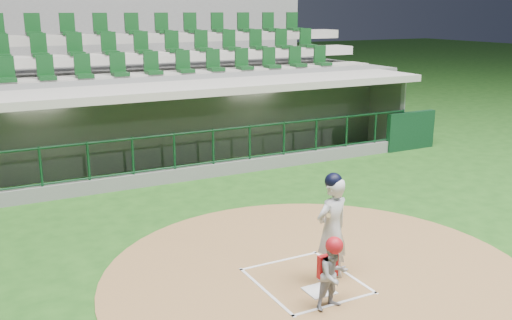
{
  "coord_description": "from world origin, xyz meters",
  "views": [
    {
      "loc": [
        -4.63,
        -7.44,
        4.3
      ],
      "look_at": [
        0.59,
        2.6,
        1.3
      ],
      "focal_mm": 40.0,
      "sensor_mm": 36.0,
      "label": 1
    }
  ],
  "objects": [
    {
      "name": "home_plate",
      "position": [
        0.0,
        -0.7,
        0.02
      ],
      "size": [
        0.43,
        0.43,
        0.02
      ],
      "primitive_type": "cube",
      "color": "silver",
      "rests_on": "dirt_circle"
    },
    {
      "name": "catcher",
      "position": [
        -0.11,
        -1.19,
        0.57
      ],
      "size": [
        0.53,
        0.43,
        1.12
      ],
      "color": "gray",
      "rests_on": "dirt_circle"
    },
    {
      "name": "batter",
      "position": [
        0.39,
        -0.43,
        0.92
      ],
      "size": [
        0.89,
        0.91,
        1.82
      ],
      "color": "silver",
      "rests_on": "dirt_circle"
    },
    {
      "name": "ground",
      "position": [
        0.0,
        0.0,
        0.0
      ],
      "size": [
        120.0,
        120.0,
        0.0
      ],
      "primitive_type": "plane",
      "color": "#1B4814",
      "rests_on": "ground"
    },
    {
      "name": "seating_deck",
      "position": [
        0.0,
        10.91,
        1.42
      ],
      "size": [
        17.0,
        6.72,
        5.15
      ],
      "color": "slate",
      "rests_on": "ground"
    },
    {
      "name": "batter_box_chalk",
      "position": [
        0.0,
        -0.3,
        0.02
      ],
      "size": [
        1.55,
        1.8,
        0.01
      ],
      "color": "silver",
      "rests_on": "ground"
    },
    {
      "name": "dirt_circle",
      "position": [
        0.3,
        -0.2,
        0.01
      ],
      "size": [
        7.2,
        7.2,
        0.01
      ],
      "primitive_type": "cylinder",
      "color": "brown",
      "rests_on": "ground"
    },
    {
      "name": "dugout_structure",
      "position": [
        0.11,
        7.82,
        0.96
      ],
      "size": [
        16.4,
        3.7,
        3.0
      ],
      "color": "gray",
      "rests_on": "ground"
    }
  ]
}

